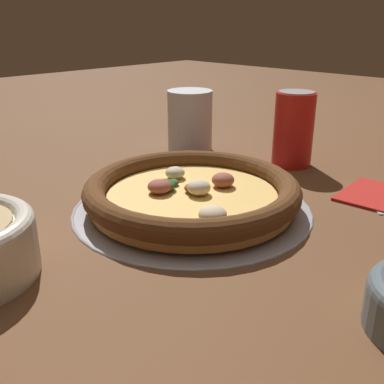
# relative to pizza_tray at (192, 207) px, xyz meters

# --- Properties ---
(ground_plane) EXTENTS (3.00, 3.00, 0.00)m
(ground_plane) POSITION_rel_pizza_tray_xyz_m (0.00, 0.00, -0.00)
(ground_plane) COLOR brown
(pizza_tray) EXTENTS (0.31, 0.31, 0.01)m
(pizza_tray) POSITION_rel_pizza_tray_xyz_m (0.00, 0.00, 0.00)
(pizza_tray) COLOR #9E9EA3
(pizza_tray) RESTS_ON ground_plane
(pizza) EXTENTS (0.28, 0.28, 0.04)m
(pizza) POSITION_rel_pizza_tray_xyz_m (-0.00, 0.00, 0.02)
(pizza) COLOR #BC7F42
(pizza) RESTS_ON pizza_tray
(drinking_cup) EXTENTS (0.08, 0.08, 0.11)m
(drinking_cup) POSITION_rel_pizza_tray_xyz_m (0.20, -0.20, 0.05)
(drinking_cup) COLOR silver
(drinking_cup) RESTS_ON ground_plane
(beverage_can) EXTENTS (0.07, 0.07, 0.12)m
(beverage_can) POSITION_rel_pizza_tray_xyz_m (0.01, -0.25, 0.06)
(beverage_can) COLOR red
(beverage_can) RESTS_ON ground_plane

